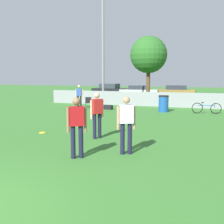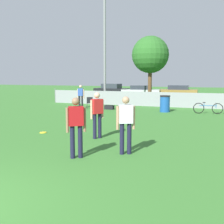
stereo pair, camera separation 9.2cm
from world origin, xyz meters
name	(u,v)px [view 1 (the left image)]	position (x,y,z in m)	size (l,w,h in m)	color
fence_backline	(160,99)	(0.00, 18.00, 0.55)	(18.76, 0.07, 1.21)	gray
light_pole	(103,38)	(-4.95, 18.78, 5.36)	(0.90, 0.36, 9.17)	gray
tree_near_pole	(149,55)	(-1.48, 20.27, 4.04)	(3.06, 3.06, 5.59)	brown
player_thrower_red	(77,123)	(0.70, 3.84, 0.97)	(0.46, 0.41, 1.68)	#191933
player_defender_red	(97,112)	(0.17, 6.32, 0.97)	(0.40, 0.48, 1.68)	#191933
player_receiver_white	(126,121)	(1.83, 4.73, 0.97)	(0.49, 0.39, 1.68)	#191933
spectator_in_blue	(79,95)	(-5.14, 14.90, 0.95)	(0.53, 0.27, 1.66)	black
frisbee_disc	(43,133)	(-2.29, 6.43, 0.01)	(0.27, 0.27, 0.03)	yellow
folding_chair_sideline	(88,102)	(-4.37, 14.78, 0.48)	(0.57, 0.57, 0.84)	#333338
bicycle_sideline	(207,108)	(3.51, 15.12, 0.34)	(1.73, 0.46, 0.70)	black
trash_bin	(164,104)	(0.88, 15.01, 0.53)	(0.65, 0.65, 1.06)	#194C99
gear_bag_sideline	(108,107)	(-2.96, 14.98, 0.14)	(0.63, 0.35, 0.31)	black
parked_car_dark	(110,90)	(-8.06, 27.88, 0.69)	(4.09, 1.93, 1.44)	black
parked_car_silver	(139,91)	(-4.39, 27.74, 0.64)	(4.41, 2.14, 1.28)	black
parked_car_tan	(176,91)	(-0.44, 28.95, 0.64)	(4.20, 1.89, 1.31)	black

